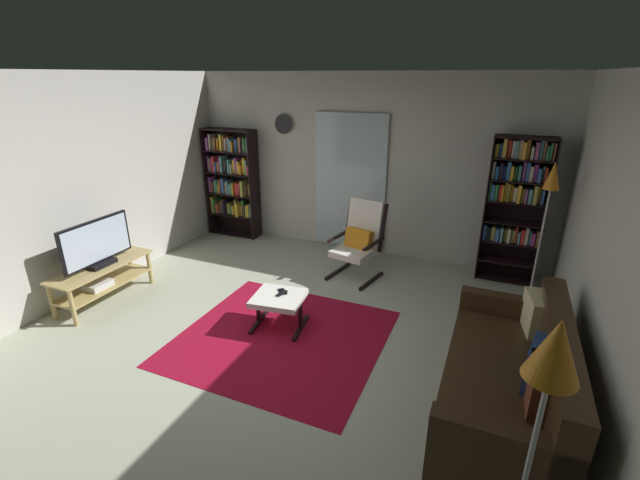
# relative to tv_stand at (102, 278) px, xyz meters

# --- Properties ---
(ground_plane) EXTENTS (7.02, 7.02, 0.00)m
(ground_plane) POSITION_rel_tv_stand_xyz_m (2.32, -0.10, -0.30)
(ground_plane) COLOR #B0B39C
(wall_back) EXTENTS (5.60, 0.06, 2.60)m
(wall_back) POSITION_rel_tv_stand_xyz_m (2.32, 2.80, 1.00)
(wall_back) COLOR beige
(wall_back) RESTS_ON ground
(wall_left) EXTENTS (0.06, 6.00, 2.60)m
(wall_left) POSITION_rel_tv_stand_xyz_m (-0.38, -0.10, 1.00)
(wall_left) COLOR beige
(wall_left) RESTS_ON ground
(wall_right) EXTENTS (0.06, 6.00, 2.60)m
(wall_right) POSITION_rel_tv_stand_xyz_m (5.02, -0.10, 1.00)
(wall_right) COLOR beige
(wall_right) RESTS_ON ground
(glass_door_panel) EXTENTS (1.10, 0.01, 2.00)m
(glass_door_panel) POSITION_rel_tv_stand_xyz_m (2.12, 2.73, 0.75)
(glass_door_panel) COLOR silver
(area_rug) EXTENTS (2.04, 1.94, 0.01)m
(area_rug) POSITION_rel_tv_stand_xyz_m (2.32, 0.14, -0.30)
(area_rug) COLOR maroon
(area_rug) RESTS_ON ground
(tv_stand) EXTENTS (0.42, 1.22, 0.46)m
(tv_stand) POSITION_rel_tv_stand_xyz_m (0.00, 0.00, 0.00)
(tv_stand) COLOR tan
(tv_stand) RESTS_ON ground
(television) EXTENTS (0.20, 0.91, 0.56)m
(television) POSITION_rel_tv_stand_xyz_m (0.00, 0.02, 0.42)
(television) COLOR black
(television) RESTS_ON tv_stand
(bookshelf_near_tv) EXTENTS (0.88, 0.30, 1.76)m
(bookshelf_near_tv) POSITION_rel_tv_stand_xyz_m (0.13, 2.59, 0.64)
(bookshelf_near_tv) COLOR black
(bookshelf_near_tv) RESTS_ON ground
(bookshelf_near_sofa) EXTENTS (0.72, 0.30, 1.87)m
(bookshelf_near_sofa) POSITION_rel_tv_stand_xyz_m (4.39, 2.55, 0.79)
(bookshelf_near_sofa) COLOR black
(bookshelf_near_sofa) RESTS_ON ground
(leather_sofa) EXTENTS (0.86, 1.89, 0.83)m
(leather_sofa) POSITION_rel_tv_stand_xyz_m (4.48, -0.07, 0.00)
(leather_sofa) COLOR #372415
(leather_sofa) RESTS_ON ground
(lounge_armchair) EXTENTS (0.68, 0.75, 1.02)m
(lounge_armchair) POSITION_rel_tv_stand_xyz_m (2.57, 1.88, 0.23)
(lounge_armchair) COLOR black
(lounge_armchair) RESTS_ON ground
(ottoman) EXTENTS (0.58, 0.55, 0.37)m
(ottoman) POSITION_rel_tv_stand_xyz_m (2.20, 0.32, 0.01)
(ottoman) COLOR white
(ottoman) RESTS_ON ground
(tv_remote) EXTENTS (0.08, 0.15, 0.02)m
(tv_remote) POSITION_rel_tv_stand_xyz_m (2.21, 0.36, 0.08)
(tv_remote) COLOR black
(tv_remote) RESTS_ON ottoman
(cell_phone) EXTENTS (0.15, 0.15, 0.01)m
(cell_phone) POSITION_rel_tv_stand_xyz_m (2.20, 0.41, 0.08)
(cell_phone) COLOR black
(cell_phone) RESTS_ON ottoman
(floor_lamp_by_sofa) EXTENTS (0.22, 0.22, 1.68)m
(floor_lamp_by_sofa) POSITION_rel_tv_stand_xyz_m (4.47, -1.51, 1.10)
(floor_lamp_by_sofa) COLOR #A5A5AD
(floor_lamp_by_sofa) RESTS_ON ground
(floor_lamp_by_shelf) EXTENTS (0.22, 0.22, 1.72)m
(floor_lamp_by_shelf) POSITION_rel_tv_stand_xyz_m (4.67, 1.78, 1.04)
(floor_lamp_by_shelf) COLOR #A5A5AD
(floor_lamp_by_shelf) RESTS_ON ground
(wall_clock) EXTENTS (0.29, 0.03, 0.29)m
(wall_clock) POSITION_rel_tv_stand_xyz_m (1.04, 2.72, 1.55)
(wall_clock) COLOR silver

